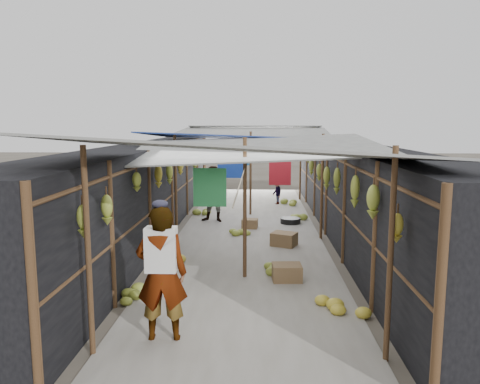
# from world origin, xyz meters

# --- Properties ---
(ground) EXTENTS (80.00, 80.00, 0.00)m
(ground) POSITION_xyz_m (0.00, 0.00, 0.00)
(ground) COLOR #6B6356
(ground) RESTS_ON ground
(aisle_slab) EXTENTS (3.60, 16.00, 0.02)m
(aisle_slab) POSITION_xyz_m (0.00, 6.50, 0.01)
(aisle_slab) COLOR #9E998E
(aisle_slab) RESTS_ON ground
(stall_left) EXTENTS (1.40, 15.00, 2.30)m
(stall_left) POSITION_xyz_m (-2.70, 6.50, 1.15)
(stall_left) COLOR black
(stall_left) RESTS_ON ground
(stall_right) EXTENTS (1.40, 15.00, 2.30)m
(stall_right) POSITION_xyz_m (2.70, 6.50, 1.15)
(stall_right) COLOR black
(stall_right) RESTS_ON ground
(crate_near) EXTENTS (0.68, 0.62, 0.33)m
(crate_near) POSITION_xyz_m (0.85, 5.26, 0.16)
(crate_near) COLOR #886345
(crate_near) RESTS_ON ground
(crate_mid) EXTENTS (0.55, 0.45, 0.31)m
(crate_mid) POSITION_xyz_m (0.77, 2.82, 0.16)
(crate_mid) COLOR #886345
(crate_mid) RESTS_ON ground
(crate_back) EXTENTS (0.45, 0.38, 0.27)m
(crate_back) POSITION_xyz_m (0.02, 7.08, 0.13)
(crate_back) COLOR #886345
(crate_back) RESTS_ON ground
(black_basin) EXTENTS (0.57, 0.57, 0.17)m
(black_basin) POSITION_xyz_m (1.17, 7.74, 0.09)
(black_basin) COLOR black
(black_basin) RESTS_ON ground
(vendor_elderly) EXTENTS (0.70, 0.49, 1.82)m
(vendor_elderly) POSITION_xyz_m (-1.01, 0.44, 0.91)
(vendor_elderly) COLOR silver
(vendor_elderly) RESTS_ON ground
(shopper_blue) EXTENTS (0.91, 0.77, 1.62)m
(shopper_blue) POSITION_xyz_m (-1.03, 7.93, 0.81)
(shopper_blue) COLOR #1E4E97
(shopper_blue) RESTS_ON ground
(vendor_seated) EXTENTS (0.51, 0.67, 0.92)m
(vendor_seated) POSITION_xyz_m (0.89, 10.93, 0.46)
(vendor_seated) COLOR #4F4B45
(vendor_seated) RESTS_ON ground
(market_canopy) EXTENTS (5.62, 15.20, 2.77)m
(market_canopy) POSITION_xyz_m (0.02, 6.83, 2.41)
(market_canopy) COLOR brown
(market_canopy) RESTS_ON ground
(hanging_bananas) EXTENTS (3.96, 13.63, 0.80)m
(hanging_bananas) POSITION_xyz_m (-0.00, 6.61, 1.68)
(hanging_bananas) COLOR olive
(hanging_bananas) RESTS_ON ground
(floor_bananas) EXTENTS (3.86, 9.88, 0.35)m
(floor_bananas) POSITION_xyz_m (0.04, 6.34, 0.15)
(floor_bananas) COLOR gold
(floor_bananas) RESTS_ON ground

